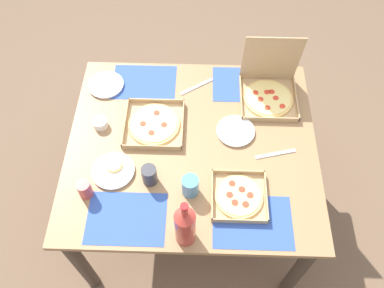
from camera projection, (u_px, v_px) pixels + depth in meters
ground_plane at (192, 207)px, 2.67m from camera, size 6.00×6.00×0.00m
dining_table at (192, 156)px, 2.12m from camera, size 1.27×1.13×0.77m
placemat_near_left at (126, 218)px, 1.80m from camera, size 0.36×0.26×0.00m
placemat_near_right at (252, 222)px, 1.79m from camera, size 0.36×0.26×0.00m
placemat_far_left at (144, 82)px, 2.26m from camera, size 0.36×0.26×0.00m
placemat_far_right at (245, 84)px, 2.25m from camera, size 0.36×0.26×0.00m
pizza_box_corner_left at (154, 124)px, 2.08m from camera, size 0.31×0.31×0.04m
pizza_box_corner_right at (239, 196)px, 1.85m from camera, size 0.26×0.26×0.04m
pizza_box_edge_far at (269, 89)px, 2.16m from camera, size 0.31×0.31×0.34m
plate_far_left at (235, 131)px, 2.06m from camera, size 0.20×0.20×0.02m
plate_far_right at (113, 170)px, 1.93m from camera, size 0.21×0.21×0.03m
plate_near_right at (106, 85)px, 2.24m from camera, size 0.20×0.20×0.02m
soda_bottle at (185, 225)px, 1.64m from camera, size 0.09×0.09×0.32m
cup_spare at (149, 175)px, 1.87m from camera, size 0.07×0.07×0.10m
cup_clear_left at (85, 189)px, 1.83m from camera, size 0.06×0.06×0.09m
cup_clear_right at (189, 186)px, 1.83m from camera, size 0.08×0.08×0.11m
condiment_bowl at (100, 123)px, 2.07m from camera, size 0.08×0.08×0.04m
knife_by_near_left at (276, 154)px, 1.99m from camera, size 0.21×0.07×0.00m
knife_by_far_left at (196, 87)px, 2.24m from camera, size 0.18×0.13×0.00m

